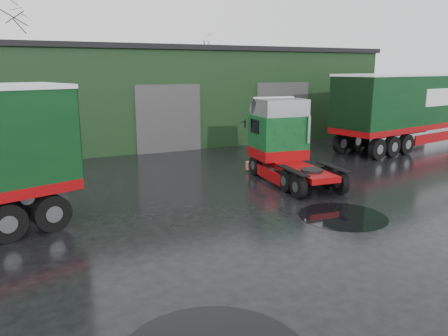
{
  "coord_description": "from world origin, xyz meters",
  "views": [
    {
      "loc": [
        -6.3,
        -10.82,
        4.93
      ],
      "look_at": [
        -0.18,
        1.86,
        1.7
      ],
      "focal_mm": 35.0,
      "sensor_mm": 36.0,
      "label": 1
    }
  ],
  "objects_px": {
    "hero_tractor": "(295,143)",
    "tree_back_b": "(193,80)",
    "tree_back_a": "(13,70)",
    "warehouse": "(141,94)",
    "lorry_right": "(418,110)",
    "wash_bucket": "(327,171)"
  },
  "relations": [
    {
      "from": "lorry_right",
      "to": "wash_bucket",
      "type": "distance_m",
      "value": 10.91
    },
    {
      "from": "lorry_right",
      "to": "tree_back_a",
      "type": "relative_size",
      "value": 1.86
    },
    {
      "from": "hero_tractor",
      "to": "wash_bucket",
      "type": "bearing_deg",
      "value": 24.71
    },
    {
      "from": "wash_bucket",
      "to": "tree_back_a",
      "type": "height_order",
      "value": "tree_back_a"
    },
    {
      "from": "hero_tractor",
      "to": "tree_back_b",
      "type": "relative_size",
      "value": 0.78
    },
    {
      "from": "lorry_right",
      "to": "tree_back_b",
      "type": "height_order",
      "value": "tree_back_b"
    },
    {
      "from": "hero_tractor",
      "to": "tree_back_b",
      "type": "xyz_separation_m",
      "value": [
        5.5,
        25.5,
        1.94
      ]
    },
    {
      "from": "wash_bucket",
      "to": "lorry_right",
      "type": "bearing_deg",
      "value": 20.0
    },
    {
      "from": "lorry_right",
      "to": "warehouse",
      "type": "bearing_deg",
      "value": -136.45
    },
    {
      "from": "hero_tractor",
      "to": "tree_back_b",
      "type": "distance_m",
      "value": 26.16
    },
    {
      "from": "hero_tractor",
      "to": "warehouse",
      "type": "bearing_deg",
      "value": 104.9
    },
    {
      "from": "hero_tractor",
      "to": "wash_bucket",
      "type": "distance_m",
      "value": 3.08
    },
    {
      "from": "tree_back_a",
      "to": "tree_back_b",
      "type": "xyz_separation_m",
      "value": [
        16.0,
        0.0,
        -1.0
      ]
    },
    {
      "from": "hero_tractor",
      "to": "lorry_right",
      "type": "xyz_separation_m",
      "value": [
        12.5,
        4.5,
        0.52
      ]
    },
    {
      "from": "hero_tractor",
      "to": "lorry_right",
      "type": "bearing_deg",
      "value": 25.53
    },
    {
      "from": "warehouse",
      "to": "tree_back_b",
      "type": "bearing_deg",
      "value": 51.34
    },
    {
      "from": "lorry_right",
      "to": "wash_bucket",
      "type": "height_order",
      "value": "lorry_right"
    },
    {
      "from": "tree_back_b",
      "to": "warehouse",
      "type": "bearing_deg",
      "value": -128.66
    },
    {
      "from": "tree_back_b",
      "to": "hero_tractor",
      "type": "bearing_deg",
      "value": -102.17
    },
    {
      "from": "warehouse",
      "to": "hero_tractor",
      "type": "height_order",
      "value": "warehouse"
    },
    {
      "from": "warehouse",
      "to": "hero_tractor",
      "type": "distance_m",
      "value": 15.76
    },
    {
      "from": "tree_back_a",
      "to": "tree_back_b",
      "type": "distance_m",
      "value": 16.03
    }
  ]
}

